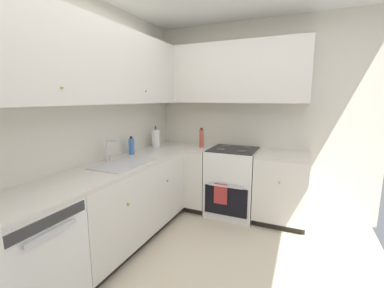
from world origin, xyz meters
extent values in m
cube|color=silver|center=(0.00, 1.45, 1.28)|extent=(3.79, 0.05, 2.55)
cube|color=silver|center=(1.87, 0.00, 1.28)|extent=(0.05, 2.96, 2.55)
cube|color=white|center=(-0.70, 1.13, 0.42)|extent=(0.60, 0.60, 0.85)
cube|color=#333333|center=(-0.70, 0.83, 0.80)|extent=(0.55, 0.01, 0.07)
cube|color=silver|center=(-0.70, 0.81, 0.73)|extent=(0.36, 0.02, 0.02)
cube|color=silver|center=(0.42, 1.13, 0.47)|extent=(1.64, 0.60, 0.76)
cube|color=black|center=(0.42, 1.16, 0.04)|extent=(1.64, 0.54, 0.09)
sphere|color=tan|center=(0.06, 0.82, 0.61)|extent=(0.02, 0.02, 0.02)
sphere|color=tan|center=(0.78, 0.82, 0.61)|extent=(0.02, 0.02, 0.02)
cube|color=beige|center=(0.42, 1.13, 0.86)|extent=(2.84, 0.60, 0.03)
cube|color=silver|center=(1.54, 0.70, 0.47)|extent=(0.60, 0.26, 0.76)
cube|color=black|center=(1.57, 0.70, 0.04)|extent=(0.54, 0.26, 0.09)
cube|color=silver|center=(1.54, -0.37, 0.47)|extent=(0.60, 0.61, 0.76)
cube|color=black|center=(1.57, -0.37, 0.04)|extent=(0.54, 0.61, 0.09)
sphere|color=tan|center=(1.23, -0.37, 0.61)|extent=(0.02, 0.02, 0.02)
cube|color=beige|center=(1.54, 0.70, 0.86)|extent=(0.60, 0.26, 0.03)
cube|color=beige|center=(1.54, -0.37, 0.86)|extent=(0.60, 0.61, 0.03)
cube|color=white|center=(1.56, 0.25, 0.44)|extent=(0.64, 0.62, 0.88)
cube|color=black|center=(1.24, 0.25, 0.28)|extent=(0.02, 0.55, 0.37)
cube|color=silver|center=(1.22, 0.25, 0.49)|extent=(0.02, 0.43, 0.02)
cube|color=black|center=(1.56, 0.25, 0.89)|extent=(0.59, 0.60, 0.01)
cube|color=white|center=(1.87, 0.25, 0.96)|extent=(0.03, 0.60, 0.15)
cylinder|color=#4C4C4C|center=(1.42, 0.11, 0.90)|extent=(0.11, 0.11, 0.01)
cylinder|color=#4C4C4C|center=(1.42, 0.39, 0.90)|extent=(0.11, 0.11, 0.01)
cylinder|color=#4C4C4C|center=(1.70, 0.11, 0.90)|extent=(0.11, 0.11, 0.01)
cylinder|color=#4C4C4C|center=(1.70, 0.39, 0.90)|extent=(0.11, 0.11, 0.01)
cube|color=#B23333|center=(1.21, 0.31, 0.38)|extent=(0.02, 0.17, 0.26)
cube|color=silver|center=(0.26, 1.27, 1.87)|extent=(2.52, 0.32, 0.76)
sphere|color=tan|center=(-0.29, 1.10, 1.63)|extent=(0.02, 0.02, 0.02)
sphere|color=tan|center=(0.82, 1.10, 1.63)|extent=(0.02, 0.02, 0.02)
cube|color=silver|center=(1.68, 0.40, 1.87)|extent=(0.32, 2.06, 0.76)
cube|color=#B7B7BC|center=(0.38, 1.10, 0.89)|extent=(0.66, 0.40, 0.01)
cube|color=gray|center=(0.38, 1.10, 0.84)|extent=(0.60, 0.36, 0.09)
cube|color=#99999E|center=(0.38, 1.10, 0.85)|extent=(0.02, 0.35, 0.06)
cylinder|color=silver|center=(0.38, 1.33, 1.00)|extent=(0.02, 0.02, 0.24)
cylinder|color=silver|center=(0.38, 1.25, 1.12)|extent=(0.02, 0.15, 0.02)
cylinder|color=silver|center=(0.43, 1.33, 0.91)|extent=(0.02, 0.02, 0.06)
cylinder|color=#3F72BF|center=(0.79, 1.31, 0.98)|extent=(0.07, 0.07, 0.19)
cylinder|color=#262626|center=(0.79, 1.31, 1.09)|extent=(0.03, 0.03, 0.03)
cylinder|color=white|center=(1.31, 1.29, 1.00)|extent=(0.11, 0.11, 0.24)
cylinder|color=#3F3F3F|center=(1.31, 1.29, 1.02)|extent=(0.02, 0.02, 0.30)
cylinder|color=#BF4C3F|center=(1.54, 0.70, 1.00)|extent=(0.06, 0.06, 0.25)
cylinder|color=black|center=(1.54, 0.70, 1.14)|extent=(0.03, 0.03, 0.02)
camera|label=1|loc=(-1.69, -0.58, 1.55)|focal=23.90mm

